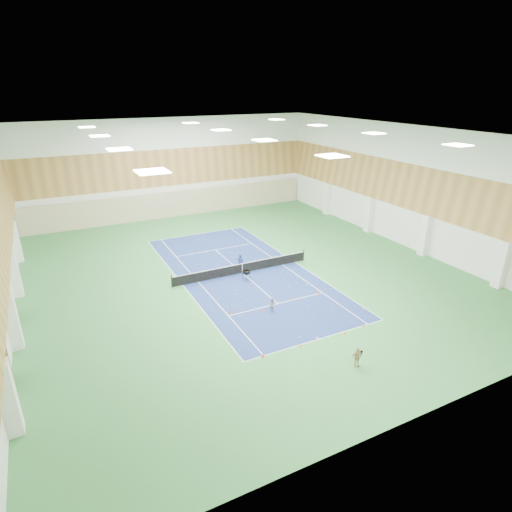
# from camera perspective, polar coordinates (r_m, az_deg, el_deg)

# --- Properties ---
(ground) EXTENTS (40.00, 40.00, 0.00)m
(ground) POSITION_cam_1_polar(r_m,az_deg,el_deg) (38.00, -1.83, -2.29)
(ground) COLOR #32753A
(ground) RESTS_ON ground
(room_shell) EXTENTS (36.00, 40.00, 12.00)m
(room_shell) POSITION_cam_1_polar(r_m,az_deg,el_deg) (35.95, -1.95, 6.46)
(room_shell) COLOR white
(room_shell) RESTS_ON ground
(wood_cladding) EXTENTS (36.00, 40.00, 8.00)m
(wood_cladding) POSITION_cam_1_polar(r_m,az_deg,el_deg) (35.47, -1.99, 9.57)
(wood_cladding) COLOR #B07D41
(wood_cladding) RESTS_ON room_shell
(ceiling_light_grid) EXTENTS (21.40, 25.40, 0.06)m
(ceiling_light_grid) POSITION_cam_1_polar(r_m,az_deg,el_deg) (34.84, -2.08, 15.88)
(ceiling_light_grid) COLOR white
(ceiling_light_grid) RESTS_ON room_shell
(court_surface) EXTENTS (10.97, 23.77, 0.01)m
(court_surface) POSITION_cam_1_polar(r_m,az_deg,el_deg) (38.00, -1.83, -2.29)
(court_surface) COLOR navy
(court_surface) RESTS_ON ground
(tennis_balls_scatter) EXTENTS (10.57, 22.77, 0.07)m
(tennis_balls_scatter) POSITION_cam_1_polar(r_m,az_deg,el_deg) (37.98, -1.83, -2.23)
(tennis_balls_scatter) COLOR yellow
(tennis_balls_scatter) RESTS_ON ground
(tennis_net) EXTENTS (12.80, 0.10, 1.10)m
(tennis_net) POSITION_cam_1_polar(r_m,az_deg,el_deg) (37.78, -1.84, -1.53)
(tennis_net) COLOR black
(tennis_net) RESTS_ON ground
(back_curtain) EXTENTS (35.40, 0.16, 3.20)m
(back_curtain) POSITION_cam_1_polar(r_m,az_deg,el_deg) (55.03, -10.69, 6.84)
(back_curtain) COLOR #C6B793
(back_curtain) RESTS_ON ground
(door_left_a) EXTENTS (0.08, 1.80, 2.20)m
(door_left_a) POSITION_cam_1_polar(r_m,az_deg,el_deg) (27.77, -30.13, -12.90)
(door_left_a) COLOR #593319
(door_left_a) RESTS_ON ground
(door_left_b) EXTENTS (0.08, 1.80, 2.20)m
(door_left_b) POSITION_cam_1_polar(r_m,az_deg,el_deg) (34.79, -29.80, -5.82)
(door_left_b) COLOR #593319
(door_left_b) RESTS_ON ground
(coach) EXTENTS (0.70, 0.60, 1.61)m
(coach) POSITION_cam_1_polar(r_m,az_deg,el_deg) (38.21, -2.12, -0.84)
(coach) COLOR navy
(coach) RESTS_ON ground
(child_court) EXTENTS (0.54, 0.42, 1.10)m
(child_court) POSITION_cam_1_polar(r_m,az_deg,el_deg) (31.56, 2.25, -6.55)
(child_court) COLOR gray
(child_court) RESTS_ON ground
(child_apron) EXTENTS (0.78, 0.41, 1.28)m
(child_apron) POSITION_cam_1_polar(r_m,az_deg,el_deg) (26.59, 13.34, -12.98)
(child_apron) COLOR tan
(child_apron) RESTS_ON ground
(ball_cart) EXTENTS (0.65, 0.65, 0.88)m
(ball_cart) POSITION_cam_1_polar(r_m,az_deg,el_deg) (36.50, -1.30, -2.59)
(ball_cart) COLOR black
(ball_cart) RESTS_ON ground
(cone_svc_a) EXTENTS (0.21, 0.21, 0.24)m
(cone_svc_a) POSITION_cam_1_polar(r_m,az_deg,el_deg) (31.58, -3.44, -7.45)
(cone_svc_a) COLOR #F13F0C
(cone_svc_a) RESTS_ON ground
(cone_svc_b) EXTENTS (0.21, 0.21, 0.23)m
(cone_svc_b) POSITION_cam_1_polar(r_m,az_deg,el_deg) (31.80, 0.79, -7.19)
(cone_svc_b) COLOR #E84F0C
(cone_svc_b) RESTS_ON ground
(cone_svc_c) EXTENTS (0.20, 0.20, 0.22)m
(cone_svc_c) POSITION_cam_1_polar(r_m,az_deg,el_deg) (33.65, 5.03, -5.55)
(cone_svc_c) COLOR #FF4F0D
(cone_svc_c) RESTS_ON ground
(cone_svc_d) EXTENTS (0.18, 0.18, 0.20)m
(cone_svc_d) POSITION_cam_1_polar(r_m,az_deg,el_deg) (34.69, 8.34, -4.83)
(cone_svc_d) COLOR #F4520C
(cone_svc_d) RESTS_ON ground
(cone_base_a) EXTENTS (0.21, 0.21, 0.24)m
(cone_base_a) POSITION_cam_1_polar(r_m,az_deg,el_deg) (26.94, 0.96, -13.13)
(cone_base_a) COLOR #FF560D
(cone_base_a) RESTS_ON ground
(cone_base_b) EXTENTS (0.17, 0.17, 0.19)m
(cone_base_b) POSITION_cam_1_polar(r_m,az_deg,el_deg) (28.05, 6.00, -11.75)
(cone_base_b) COLOR orange
(cone_base_b) RESTS_ON ground
(cone_base_c) EXTENTS (0.17, 0.17, 0.19)m
(cone_base_c) POSITION_cam_1_polar(r_m,az_deg,el_deg) (29.71, 11.76, -10.03)
(cone_base_c) COLOR orange
(cone_base_c) RESTS_ON ground
(cone_base_d) EXTENTS (0.18, 0.18, 0.20)m
(cone_base_d) POSITION_cam_1_polar(r_m,az_deg,el_deg) (30.85, 14.16, -8.96)
(cone_base_d) COLOR #FE620D
(cone_base_d) RESTS_ON ground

